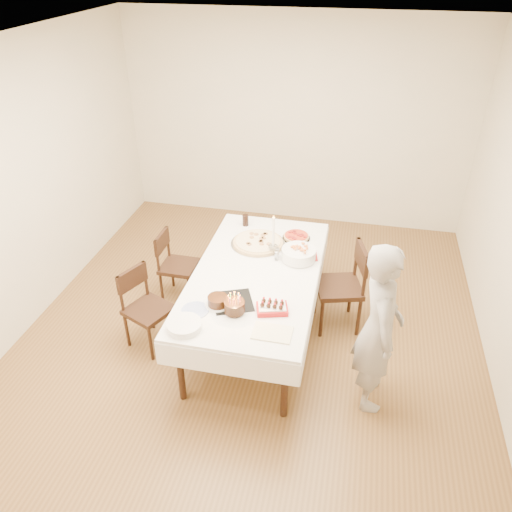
% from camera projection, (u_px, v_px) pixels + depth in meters
% --- Properties ---
extents(floor, '(5.00, 5.00, 0.00)m').
position_uv_depth(floor, '(253.00, 328.00, 5.09)').
color(floor, brown).
rests_on(floor, ground).
extents(wall_back, '(4.50, 0.04, 2.70)m').
position_uv_depth(wall_back, '(295.00, 123.00, 6.43)').
color(wall_back, beige).
rests_on(wall_back, floor).
extents(wall_front, '(4.50, 0.04, 2.70)m').
position_uv_depth(wall_front, '(135.00, 454.00, 2.31)').
color(wall_front, beige).
rests_on(wall_front, floor).
extents(wall_left, '(0.04, 5.00, 2.70)m').
position_uv_depth(wall_left, '(24.00, 188.00, 4.77)').
color(wall_left, beige).
rests_on(wall_left, floor).
extents(ceiling, '(5.00, 5.00, 0.00)m').
position_uv_depth(ceiling, '(252.00, 46.00, 3.64)').
color(ceiling, white).
rests_on(ceiling, wall_back).
extents(dining_table, '(1.85, 2.41, 0.75)m').
position_uv_depth(dining_table, '(256.00, 304.00, 4.83)').
color(dining_table, white).
rests_on(dining_table, floor).
extents(chair_right_savory, '(0.58, 0.58, 0.92)m').
position_uv_depth(chair_right_savory, '(339.00, 287.00, 4.92)').
color(chair_right_savory, '#311A10').
rests_on(chair_right_savory, floor).
extents(chair_left_savory, '(0.41, 0.41, 0.79)m').
position_uv_depth(chair_left_savory, '(179.00, 266.00, 5.35)').
color(chair_left_savory, '#311A10').
rests_on(chair_left_savory, floor).
extents(chair_left_dessert, '(0.55, 0.55, 0.82)m').
position_uv_depth(chair_left_dessert, '(149.00, 310.00, 4.70)').
color(chair_left_dessert, '#311A10').
rests_on(chair_left_dessert, floor).
extents(person, '(0.44, 0.60, 1.53)m').
position_uv_depth(person, '(379.00, 328.00, 3.94)').
color(person, '#A19B98').
rests_on(person, floor).
extents(pizza_white, '(0.56, 0.56, 0.04)m').
position_uv_depth(pizza_white, '(258.00, 242.00, 5.04)').
color(pizza_white, beige).
rests_on(pizza_white, dining_table).
extents(pizza_pepperoni, '(0.34, 0.34, 0.04)m').
position_uv_depth(pizza_pepperoni, '(296.00, 237.00, 5.14)').
color(pizza_pepperoni, red).
rests_on(pizza_pepperoni, dining_table).
extents(red_placemat, '(0.28, 0.28, 0.01)m').
position_uv_depth(red_placemat, '(305.00, 255.00, 4.88)').
color(red_placemat, '#B21E1E').
rests_on(red_placemat, dining_table).
extents(pasta_bowl, '(0.36, 0.36, 0.11)m').
position_uv_depth(pasta_bowl, '(299.00, 254.00, 4.78)').
color(pasta_bowl, white).
rests_on(pasta_bowl, dining_table).
extents(taper_candle, '(0.11, 0.11, 0.41)m').
position_uv_depth(taper_candle, '(273.00, 234.00, 4.81)').
color(taper_candle, white).
rests_on(taper_candle, dining_table).
extents(shaker_pair, '(0.11, 0.11, 0.10)m').
position_uv_depth(shaker_pair, '(276.00, 255.00, 4.78)').
color(shaker_pair, white).
rests_on(shaker_pair, dining_table).
extents(cola_glass, '(0.08, 0.08, 0.12)m').
position_uv_depth(cola_glass, '(245.00, 220.00, 5.35)').
color(cola_glass, black).
rests_on(cola_glass, dining_table).
extents(layer_cake, '(0.28, 0.28, 0.09)m').
position_uv_depth(layer_cake, '(218.00, 301.00, 4.19)').
color(layer_cake, '#311A0C').
rests_on(layer_cake, dining_table).
extents(cake_board, '(0.43, 0.43, 0.01)m').
position_uv_depth(cake_board, '(233.00, 302.00, 4.25)').
color(cake_board, black).
rests_on(cake_board, dining_table).
extents(birthday_cake, '(0.23, 0.23, 0.16)m').
position_uv_depth(birthday_cake, '(234.00, 303.00, 4.08)').
color(birthday_cake, '#321D0D').
rests_on(birthday_cake, dining_table).
extents(strawberry_box, '(0.29, 0.23, 0.07)m').
position_uv_depth(strawberry_box, '(272.00, 308.00, 4.13)').
color(strawberry_box, '#9E1212').
rests_on(strawberry_box, dining_table).
extents(box_lid, '(0.31, 0.21, 0.03)m').
position_uv_depth(box_lid, '(272.00, 333.00, 3.91)').
color(box_lid, beige).
rests_on(box_lid, dining_table).
extents(plate_stack, '(0.36, 0.36, 0.06)m').
position_uv_depth(plate_stack, '(184.00, 325.00, 3.95)').
color(plate_stack, white).
rests_on(plate_stack, dining_table).
extents(china_plate, '(0.28, 0.28, 0.01)m').
position_uv_depth(china_plate, '(195.00, 310.00, 4.15)').
color(china_plate, white).
rests_on(china_plate, dining_table).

